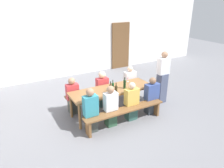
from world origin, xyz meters
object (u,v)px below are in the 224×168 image
Objects in this scene: wine_bottle_3 at (111,89)px; wine_bottle_0 at (113,87)px; wine_bottle_2 at (116,90)px; wooden_door at (121,46)px; bench_far at (101,93)px; wine_bottle_1 at (125,84)px; seated_guest_near_3 at (151,97)px; seated_guest_near_0 at (91,111)px; seated_guest_far_1 at (102,90)px; seated_guest_near_1 at (111,107)px; seated_guest_far_2 at (130,84)px; bench_near at (125,112)px; seated_guest_near_2 at (131,102)px; seated_guest_far_0 at (73,97)px; wine_glass_0 at (128,78)px; standing_host at (162,79)px; tasting_table at (112,91)px; wine_glass_1 at (107,89)px.

wine_bottle_0 is at bearing 38.41° from wine_bottle_3.
wine_bottle_2 is at bearing -91.54° from wine_bottle_0.
wooden_door is 0.93× the size of bench_far.
wine_bottle_1 is 0.30× the size of seated_guest_near_3.
wine_bottle_0 is 0.28× the size of seated_guest_near_0.
seated_guest_far_1 is at bearing 79.72° from wine_bottle_3.
bench_far is 1.29m from seated_guest_near_1.
seated_guest_far_2 is (1.01, 0.68, -0.35)m from wine_bottle_0.
wine_bottle_3 reaches higher than bench_near.
bench_far is at bearing 13.55° from seated_guest_near_2.
bench_near is 1.57m from seated_guest_far_0.
wine_bottle_3 is at bearing 75.51° from seated_guest_near_3.
wine_bottle_2 is 0.14m from wine_bottle_3.
seated_guest_near_0 reaches higher than seated_guest_far_1.
seated_guest_far_2 is (1.30, 1.08, 0.00)m from seated_guest_near_1.
standing_host reaches higher than wine_glass_0.
seated_guest_near_1 is 1.12m from seated_guest_far_1.
seated_guest_near_3 is at bearing -14.49° from wine_bottle_3.
seated_guest_far_1 is 0.68× the size of standing_host.
standing_host reaches higher than wine_bottle_0.
seated_guest_near_1 is 0.99× the size of seated_guest_far_2.
seated_guest_near_3 is at bearing -70.09° from wine_glass_0.
seated_guest_near_2 is at bearing 49.49° from seated_guest_far_0.
seated_guest_near_1 reaches higher than seated_guest_near_3.
bench_far is 1.02m from wine_bottle_1.
wine_bottle_1 is at bearing 57.75° from seated_guest_near_3.
wooden_door is at bearing 57.24° from wine_bottle_2.
seated_guest_far_0 is (-0.97, 0.54, -0.16)m from tasting_table.
seated_guest_far_0 reaches higher than wine_bottle_2.
seated_guest_near_3 is (0.68, -0.00, 0.01)m from seated_guest_near_2.
seated_guest_far_1 is 1.89m from standing_host.
seated_guest_near_3 reaches higher than seated_guest_near_2.
tasting_table is 0.38m from wine_bottle_2.
seated_guest_far_1 is (-0.04, 1.23, 0.17)m from bench_near.
bench_near is at bearing 98.72° from seated_guest_near_3.
wine_bottle_0 is at bearing -1.41° from seated_guest_far_1.
seated_guest_far_1 is (-1.01, 1.08, 0.02)m from seated_guest_near_3.
bench_far is 0.99m from wine_glass_1.
wine_bottle_1 is at bearing -68.19° from bench_far.
seated_guest_near_1 is (0.55, 0.00, -0.03)m from seated_guest_near_0.
wine_glass_0 is 0.92m from seated_guest_near_3.
seated_guest_near_0 is at bearing -153.32° from wine_glass_0.
seated_guest_near_2 is 1.00× the size of seated_guest_far_0.
wine_bottle_0 is 0.17m from wine_glass_1.
seated_guest_near_3 is 0.66× the size of standing_host.
wine_glass_1 is (-0.22, -0.14, 0.19)m from tasting_table.
wooden_door is 1.92× the size of seated_guest_near_3.
seated_guest_near_0 is (-0.89, -0.54, -0.12)m from tasting_table.
bench_near is at bearing -113.81° from seated_guest_near_1.
seated_guest_near_2 is (0.64, 0.00, -0.02)m from seated_guest_near_1.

